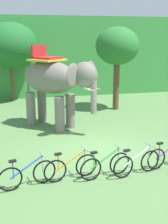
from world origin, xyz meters
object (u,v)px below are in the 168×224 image
at_px(bike_purple, 168,155).
at_px(bike_white, 137,163).
at_px(tree_left, 10,45).
at_px(elephant, 55,81).
at_px(tree_center_right, 117,47).
at_px(bike_green, 105,165).
at_px(bike_orange, 71,167).
at_px(bike_blue, 27,174).

bearing_deg(bike_purple, bike_white, -166.15).
relative_size(tree_left, elephant, 1.33).
height_order(tree_left, tree_center_right, tree_left).
bearing_deg(elephant, bike_purple, -59.29).
bearing_deg(elephant, bike_green, -81.75).
height_order(elephant, bike_white, elephant).
bearing_deg(bike_orange, bike_green, -6.55).
distance_m(tree_center_right, bike_blue, 10.24).
bearing_deg(tree_left, bike_green, -76.88).
bearing_deg(bike_blue, elephant, 73.82).
xyz_separation_m(bike_orange, bike_purple, (3.27, 0.12, 0.00)).
distance_m(tree_center_right, bike_purple, 8.44).
distance_m(elephant, bike_blue, 5.87).
relative_size(tree_center_right, elephant, 1.24).
relative_size(bike_green, bike_white, 1.00).
bearing_deg(bike_white, bike_orange, 174.80).
relative_size(tree_center_right, bike_purple, 2.80).
xyz_separation_m(elephant, bike_white, (1.76, -5.37, -1.82)).
xyz_separation_m(bike_green, bike_white, (0.99, -0.07, 0.00)).
height_order(tree_center_right, bike_purple, tree_center_right).
bearing_deg(tree_center_right, bike_blue, -124.14).
bearing_deg(bike_orange, elephant, 87.04).
xyz_separation_m(bike_orange, bike_white, (2.03, -0.18, 0.00)).
xyz_separation_m(bike_green, bike_purple, (2.24, 0.24, 0.00)).
bearing_deg(bike_blue, bike_green, 1.35).
bearing_deg(bike_purple, bike_blue, -176.30).
bearing_deg(bike_white, bike_green, 176.20).
relative_size(bike_green, bike_purple, 1.00).
relative_size(tree_left, bike_blue, 3.03).
height_order(bike_blue, bike_orange, same).
xyz_separation_m(tree_left, bike_purple, (4.97, -11.49, -3.23)).
distance_m(tree_left, bike_white, 12.79).
xyz_separation_m(tree_center_right, bike_purple, (-0.90, -7.75, -3.20)).
bearing_deg(bike_purple, bike_green, -173.87).
xyz_separation_m(tree_left, bike_orange, (1.70, -11.61, -3.23)).
relative_size(elephant, bike_green, 2.26).
bearing_deg(bike_white, elephant, 108.18).
relative_size(tree_center_right, bike_green, 2.80).
height_order(bike_green, bike_white, same).
xyz_separation_m(elephant, bike_purple, (3.01, -5.06, -1.82)).
bearing_deg(tree_center_right, tree_left, 147.53).
distance_m(tree_left, bike_green, 12.47).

